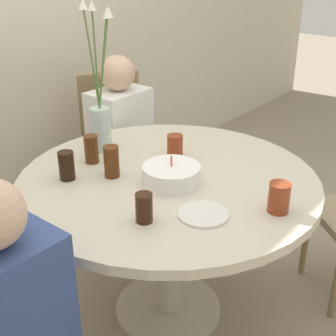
% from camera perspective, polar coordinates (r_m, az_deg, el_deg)
% --- Properties ---
extents(ground_plane, '(16.00, 16.00, 0.00)m').
position_cam_1_polar(ground_plane, '(2.41, -0.00, -16.89)').
color(ground_plane, gray).
extents(dining_table, '(1.28, 1.28, 0.74)m').
position_cam_1_polar(dining_table, '(2.05, -0.00, -4.24)').
color(dining_table, beige).
rests_on(dining_table, ground_plane).
extents(chair_near_front, '(0.55, 0.55, 0.92)m').
position_cam_1_polar(chair_near_front, '(2.97, -6.51, 3.54)').
color(chair_near_front, '#9E896B').
rests_on(chair_near_front, ground_plane).
extents(birthday_cake, '(0.24, 0.24, 0.12)m').
position_cam_1_polar(birthday_cake, '(1.92, 0.41, -0.82)').
color(birthday_cake, white).
rests_on(birthday_cake, dining_table).
extents(flower_vase, '(0.14, 0.15, 0.69)m').
position_cam_1_polar(flower_vase, '(2.21, -8.25, 6.72)').
color(flower_vase, '#B2C6C1').
rests_on(flower_vase, dining_table).
extents(side_plate, '(0.19, 0.19, 0.01)m').
position_cam_1_polar(side_plate, '(1.71, 4.30, -5.63)').
color(side_plate, silver).
rests_on(side_plate, dining_table).
extents(drink_glass_0, '(0.07, 0.07, 0.14)m').
position_cam_1_polar(drink_glass_0, '(1.98, -6.90, 0.79)').
color(drink_glass_0, '#51280F').
rests_on(drink_glass_0, dining_table).
extents(drink_glass_1, '(0.08, 0.08, 0.12)m').
position_cam_1_polar(drink_glass_1, '(1.76, 13.38, -3.52)').
color(drink_glass_1, maroon).
rests_on(drink_glass_1, dining_table).
extents(drink_glass_2, '(0.06, 0.06, 0.11)m').
position_cam_1_polar(drink_glass_2, '(1.65, -2.94, -4.86)').
color(drink_glass_2, '#33190C').
rests_on(drink_glass_2, dining_table).
extents(drink_glass_3, '(0.07, 0.07, 0.11)m').
position_cam_1_polar(drink_glass_3, '(2.15, 0.85, 2.66)').
color(drink_glass_3, maroon).
rests_on(drink_glass_3, dining_table).
extents(drink_glass_4, '(0.06, 0.06, 0.13)m').
position_cam_1_polar(drink_glass_4, '(2.12, -9.32, 2.29)').
color(drink_glass_4, '#51280F').
rests_on(drink_glass_4, dining_table).
extents(drink_glass_5, '(0.07, 0.07, 0.12)m').
position_cam_1_polar(drink_glass_5, '(1.99, -12.27, 0.29)').
color(drink_glass_5, black).
rests_on(drink_glass_5, dining_table).
extents(person_boy, '(0.34, 0.24, 1.08)m').
position_cam_1_polar(person_boy, '(2.84, -5.75, 2.14)').
color(person_boy, '#383333').
rests_on(person_boy, ground_plane).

